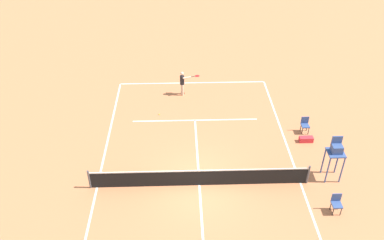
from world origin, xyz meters
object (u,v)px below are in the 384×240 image
(player_serving, at_px, (183,81))
(courtside_chair_near, at_px, (337,203))
(umpire_chair, at_px, (336,152))
(courtside_chair_mid, at_px, (305,124))
(equipment_bag, at_px, (306,139))
(tennis_ball, at_px, (159,114))

(player_serving, height_order, courtside_chair_near, player_serving)
(umpire_chair, height_order, courtside_chair_near, umpire_chair)
(courtside_chair_near, bearing_deg, umpire_chair, -102.01)
(courtside_chair_mid, relative_size, equipment_bag, 1.25)
(courtside_chair_near, xyz_separation_m, equipment_bag, (-0.05, -5.14, -0.38))
(player_serving, relative_size, courtside_chair_mid, 1.76)
(player_serving, distance_m, tennis_ball, 2.96)
(tennis_ball, bearing_deg, player_serving, -122.22)
(player_serving, bearing_deg, umpire_chair, 25.19)
(umpire_chair, relative_size, equipment_bag, 3.17)
(courtside_chair_mid, bearing_deg, player_serving, -32.44)
(courtside_chair_near, bearing_deg, equipment_bag, -90.58)
(courtside_chair_mid, bearing_deg, tennis_ball, -13.50)
(player_serving, relative_size, tennis_ball, 24.55)
(courtside_chair_near, distance_m, courtside_chair_mid, 6.05)
(player_serving, height_order, tennis_ball, player_serving)
(umpire_chair, distance_m, equipment_bag, 3.27)
(umpire_chair, bearing_deg, player_serving, -48.67)
(courtside_chair_mid, bearing_deg, courtside_chair_near, 88.39)
(umpire_chair, bearing_deg, courtside_chair_mid, -85.39)
(player_serving, xyz_separation_m, tennis_ball, (1.49, 2.37, -0.96))
(umpire_chair, height_order, equipment_bag, umpire_chair)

